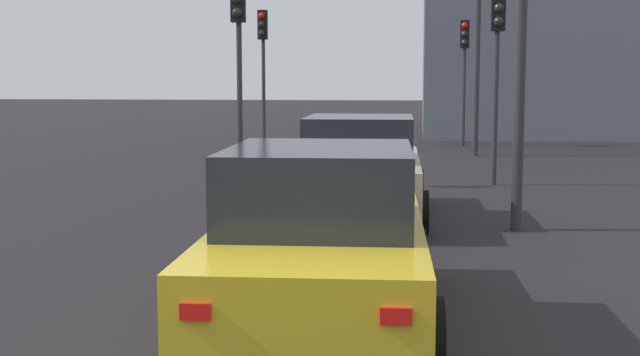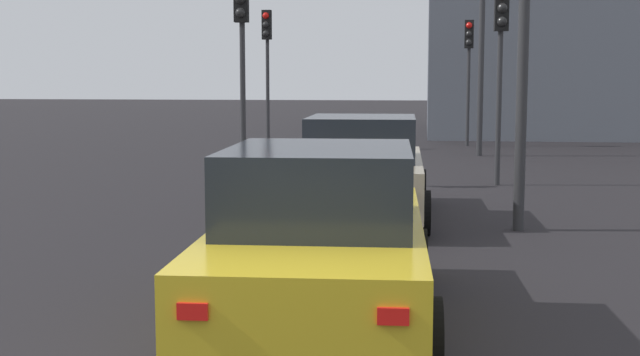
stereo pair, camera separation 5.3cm
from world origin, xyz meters
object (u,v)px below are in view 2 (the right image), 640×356
object	(u,v)px
car_yellow_second	(321,241)
traffic_light_far_left	(501,43)
traffic_light_far_right	(242,37)
traffic_light_near_right	(469,56)
car_beige_lead	(362,170)
traffic_light_near_left	(267,50)

from	to	relation	value
car_yellow_second	traffic_light_far_left	size ratio (longest dim) A/B	1.12
traffic_light_far_left	traffic_light_far_right	world-z (taller)	traffic_light_far_right
traffic_light_near_right	traffic_light_far_right	size ratio (longest dim) A/B	0.96
traffic_light_far_left	car_yellow_second	bearing A→B (deg)	-15.49
car_beige_lead	traffic_light_near_right	xyz separation A→B (m)	(14.65, -2.35, 2.16)
car_yellow_second	traffic_light_near_right	world-z (taller)	traffic_light_near_right
traffic_light_near_left	traffic_light_far_left	bearing A→B (deg)	41.72
traffic_light_near_right	traffic_light_far_right	distance (m)	12.13
car_beige_lead	traffic_light_near_left	bearing A→B (deg)	15.82
car_beige_lead	car_yellow_second	distance (m)	5.87
traffic_light_far_left	traffic_light_near_left	bearing A→B (deg)	-144.53
traffic_light_near_right	car_beige_lead	bearing A→B (deg)	-1.94
traffic_light_far_left	traffic_light_far_right	xyz separation A→B (m)	(-0.82, 5.21, 0.11)
traffic_light_far_left	traffic_light_far_right	size ratio (longest dim) A/B	0.96
traffic_light_far_right	traffic_light_near_right	bearing A→B (deg)	154.54
traffic_light_near_left	traffic_light_far_left	size ratio (longest dim) A/B	1.06
car_yellow_second	traffic_light_far_right	size ratio (longest dim) A/B	1.08
traffic_light_far_left	traffic_light_far_right	distance (m)	5.28
car_yellow_second	traffic_light_near_left	bearing A→B (deg)	9.98
traffic_light_near_left	car_yellow_second	bearing A→B (deg)	16.07
traffic_light_near_left	traffic_light_far_right	size ratio (longest dim) A/B	1.02
car_yellow_second	traffic_light_near_right	xyz separation A→B (m)	(20.52, -2.27, 2.16)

